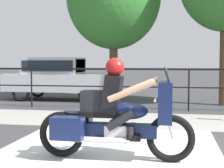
{
  "coord_description": "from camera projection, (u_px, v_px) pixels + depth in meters",
  "views": [
    {
      "loc": [
        -0.46,
        -5.35,
        1.51
      ],
      "look_at": [
        -1.54,
        0.66,
        1.11
      ],
      "focal_mm": 55.0,
      "sensor_mm": 36.0,
      "label": 1
    }
  ],
  "objects": [
    {
      "name": "ground_plane",
      "position": [
        203.0,
        160.0,
        5.27
      ],
      "size": [
        120.0,
        120.0,
        0.0
      ],
      "primitive_type": "plane",
      "color": "#38383A"
    },
    {
      "name": "motorcycle",
      "position": [
        115.0,
        116.0,
        5.24
      ],
      "size": [
        2.43,
        0.76,
        1.57
      ],
      "rotation": [
        0.0,
        0.0,
        0.01
      ],
      "color": "black",
      "rests_on": "ground"
    },
    {
      "name": "crosswalk_band",
      "position": [
        103.0,
        158.0,
        5.35
      ],
      "size": [
        3.72,
        6.0,
        0.01
      ],
      "primitive_type": "cube",
      "color": "silver",
      "rests_on": "ground"
    },
    {
      "name": "parked_car",
      "position": [
        58.0,
        76.0,
        13.57
      ],
      "size": [
        4.2,
        1.76,
        1.67
      ],
      "rotation": [
        0.0,
        0.0,
        -0.06
      ],
      "color": "#B7BCC4",
      "rests_on": "ground"
    },
    {
      "name": "fence_railing",
      "position": [
        189.0,
        78.0,
        10.44
      ],
      "size": [
        36.0,
        0.05,
        1.31
      ],
      "color": "black",
      "rests_on": "ground"
    },
    {
      "name": "sidewalk_band",
      "position": [
        192.0,
        122.0,
        8.61
      ],
      "size": [
        44.0,
        2.4,
        0.01
      ],
      "primitive_type": "cube",
      "color": "#99968E",
      "rests_on": "ground"
    }
  ]
}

